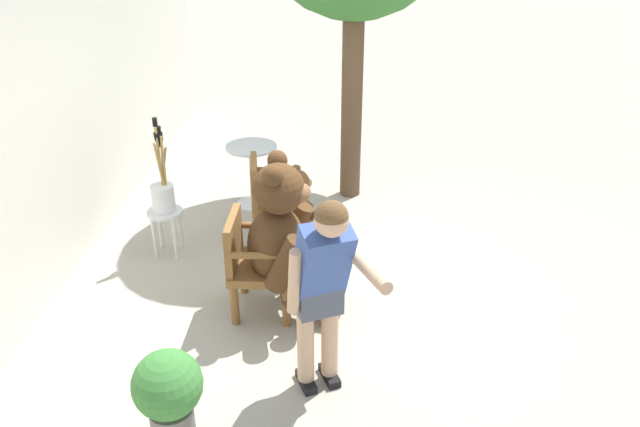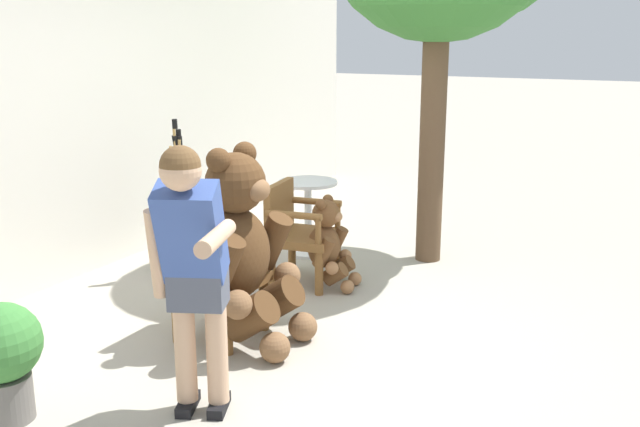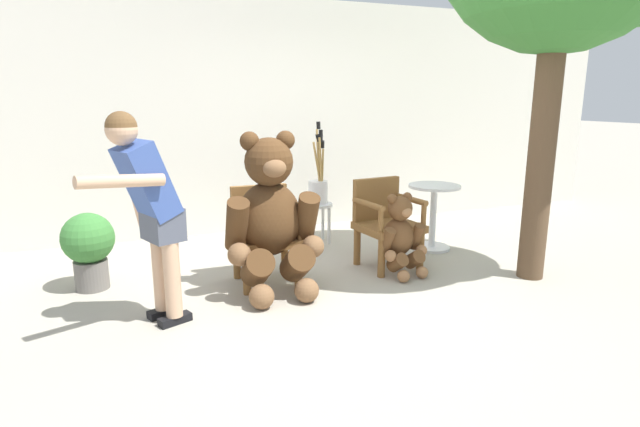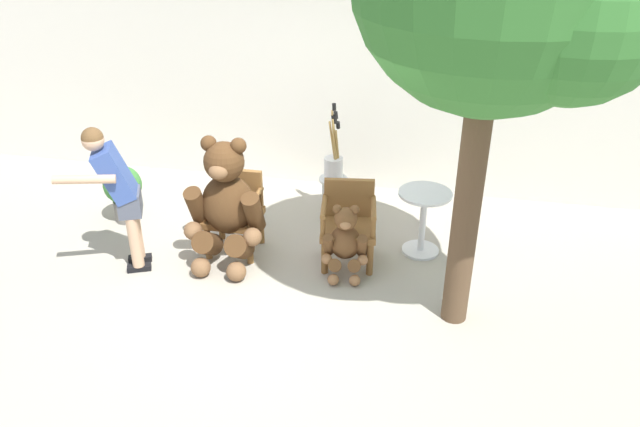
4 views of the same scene
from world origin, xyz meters
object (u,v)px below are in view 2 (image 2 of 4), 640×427
(wooden_chair_right, at_px, (298,230))
(brush_bucket, at_px, (178,204))
(teddy_bear_small, at_px, (328,243))
(wooden_chair_left, at_px, (213,272))
(person_visitor, at_px, (193,261))
(white_stool, at_px, (179,237))
(round_side_table, at_px, (308,209))
(potted_plant, at_px, (2,353))
(teddy_bear_large, at_px, (243,248))

(wooden_chair_right, bearing_deg, brush_bucket, 108.77)
(teddy_bear_small, bearing_deg, wooden_chair_left, 167.13)
(wooden_chair_left, height_order, teddy_bear_small, wooden_chair_left)
(brush_bucket, bearing_deg, person_visitor, -139.70)
(white_stool, height_order, round_side_table, round_side_table)
(person_visitor, relative_size, potted_plant, 2.28)
(teddy_bear_small, height_order, person_visitor, person_visitor)
(teddy_bear_large, xyz_separation_m, potted_plant, (-1.47, 0.59, -0.28))
(round_side_table, relative_size, potted_plant, 1.06)
(potted_plant, bearing_deg, wooden_chair_left, -12.90)
(brush_bucket, bearing_deg, round_side_table, -32.08)
(wooden_chair_right, xyz_separation_m, person_visitor, (-2.20, -0.59, 0.46))
(white_stool, height_order, brush_bucket, brush_bucket)
(wooden_chair_left, height_order, wooden_chair_right, same)
(teddy_bear_small, relative_size, round_side_table, 1.08)
(brush_bucket, bearing_deg, teddy_bear_large, -125.56)
(person_visitor, height_order, brush_bucket, person_visitor)
(teddy_bear_large, distance_m, potted_plant, 1.61)
(teddy_bear_small, bearing_deg, round_side_table, 38.56)
(wooden_chair_right, height_order, brush_bucket, brush_bucket)
(person_visitor, xyz_separation_m, round_side_table, (2.96, 0.90, -0.47))
(person_visitor, bearing_deg, round_side_table, 16.93)
(wooden_chair_left, bearing_deg, wooden_chair_right, -0.03)
(brush_bucket, bearing_deg, white_stool, 132.08)
(white_stool, xyz_separation_m, brush_bucket, (0.00, -0.00, 0.30))
(wooden_chair_left, distance_m, wooden_chair_right, 1.23)
(brush_bucket, height_order, potted_plant, brush_bucket)
(wooden_chair_left, bearing_deg, potted_plant, 167.10)
(wooden_chair_right, bearing_deg, person_visitor, -164.93)
(white_stool, relative_size, round_side_table, 0.64)
(teddy_bear_small, height_order, round_side_table, teddy_bear_small)
(white_stool, distance_m, brush_bucket, 0.30)
(brush_bucket, xyz_separation_m, round_side_table, (1.09, -0.68, -0.21))
(teddy_bear_small, relative_size, brush_bucket, 0.84)
(wooden_chair_left, distance_m, white_stool, 1.33)
(teddy_bear_small, bearing_deg, teddy_bear_large, 178.72)
(teddy_bear_large, relative_size, potted_plant, 2.02)
(teddy_bear_large, distance_m, white_stool, 1.56)
(teddy_bear_large, bearing_deg, white_stool, 54.62)
(person_visitor, xyz_separation_m, brush_bucket, (1.87, 1.58, -0.26))
(wooden_chair_right, xyz_separation_m, white_stool, (-0.34, 0.99, -0.11))
(wooden_chair_left, relative_size, wooden_chair_right, 1.00)
(wooden_chair_left, relative_size, white_stool, 1.87)
(person_visitor, bearing_deg, wooden_chair_right, 15.07)
(person_visitor, height_order, round_side_table, person_visitor)
(white_stool, bearing_deg, wooden_chair_right, -71.13)
(brush_bucket, relative_size, round_side_table, 1.28)
(wooden_chair_left, height_order, brush_bucket, brush_bucket)
(wooden_chair_right, bearing_deg, potted_plant, 172.86)
(wooden_chair_left, xyz_separation_m, wooden_chair_right, (1.23, -0.00, 0.00))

